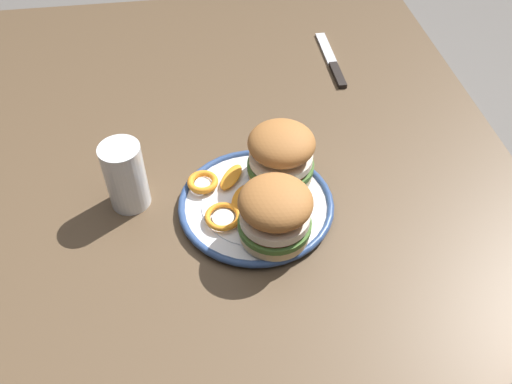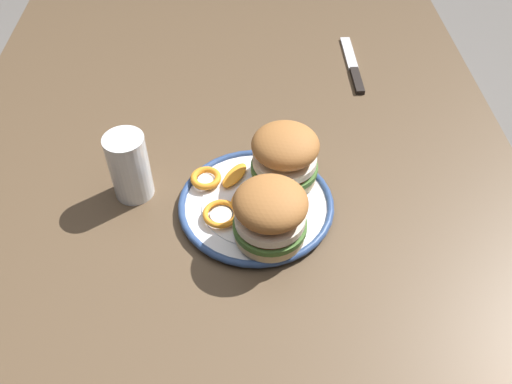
{
  "view_description": "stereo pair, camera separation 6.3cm",
  "coord_description": "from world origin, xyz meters",
  "px_view_note": "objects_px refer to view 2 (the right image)",
  "views": [
    {
      "loc": [
        0.66,
        -0.05,
        1.4
      ],
      "look_at": [
        0.07,
        0.04,
        0.77
      ],
      "focal_mm": 37.33,
      "sensor_mm": 36.0,
      "label": 1
    },
    {
      "loc": [
        0.67,
        0.02,
        1.4
      ],
      "look_at": [
        0.07,
        0.04,
        0.77
      ],
      "focal_mm": 37.33,
      "sensor_mm": 36.0,
      "label": 2
    }
  ],
  "objects_px": {
    "sandwich_half_right": "(270,214)",
    "drinking_glass": "(130,170)",
    "sandwich_half_left": "(285,156)",
    "dining_table": "(233,209)",
    "dinner_plate": "(256,205)",
    "table_knife": "(353,68)"
  },
  "relations": [
    {
      "from": "sandwich_half_right",
      "to": "dinner_plate",
      "type": "bearing_deg",
      "value": -165.56
    },
    {
      "from": "drinking_glass",
      "to": "sandwich_half_left",
      "type": "bearing_deg",
      "value": 91.91
    },
    {
      "from": "drinking_glass",
      "to": "table_knife",
      "type": "height_order",
      "value": "drinking_glass"
    },
    {
      "from": "dining_table",
      "to": "dinner_plate",
      "type": "xyz_separation_m",
      "value": [
        0.07,
        0.04,
        0.09
      ]
    },
    {
      "from": "sandwich_half_right",
      "to": "sandwich_half_left",
      "type": "bearing_deg",
      "value": 165.97
    },
    {
      "from": "sandwich_half_left",
      "to": "drinking_glass",
      "type": "relative_size",
      "value": 1.12
    },
    {
      "from": "sandwich_half_right",
      "to": "drinking_glass",
      "type": "height_order",
      "value": "drinking_glass"
    },
    {
      "from": "sandwich_half_left",
      "to": "drinking_glass",
      "type": "xyz_separation_m",
      "value": [
        0.01,
        -0.26,
        -0.02
      ]
    },
    {
      "from": "dining_table",
      "to": "drinking_glass",
      "type": "height_order",
      "value": "drinking_glass"
    },
    {
      "from": "dinner_plate",
      "to": "drinking_glass",
      "type": "xyz_separation_m",
      "value": [
        -0.05,
        -0.21,
        0.04
      ]
    },
    {
      "from": "sandwich_half_left",
      "to": "drinking_glass",
      "type": "height_order",
      "value": "drinking_glass"
    },
    {
      "from": "dinner_plate",
      "to": "sandwich_half_left",
      "type": "bearing_deg",
      "value": 137.51
    },
    {
      "from": "sandwich_half_right",
      "to": "drinking_glass",
      "type": "relative_size",
      "value": 1.04
    },
    {
      "from": "sandwich_half_left",
      "to": "sandwich_half_right",
      "type": "distance_m",
      "value": 0.13
    },
    {
      "from": "dining_table",
      "to": "sandwich_half_left",
      "type": "bearing_deg",
      "value": 78.21
    },
    {
      "from": "dinner_plate",
      "to": "drinking_glass",
      "type": "bearing_deg",
      "value": -102.56
    },
    {
      "from": "dining_table",
      "to": "table_knife",
      "type": "bearing_deg",
      "value": 140.53
    },
    {
      "from": "dinner_plate",
      "to": "sandwich_half_right",
      "type": "bearing_deg",
      "value": 14.44
    },
    {
      "from": "dining_table",
      "to": "dinner_plate",
      "type": "height_order",
      "value": "dinner_plate"
    },
    {
      "from": "dining_table",
      "to": "dinner_plate",
      "type": "bearing_deg",
      "value": 28.5
    },
    {
      "from": "sandwich_half_left",
      "to": "table_knife",
      "type": "distance_m",
      "value": 0.4
    },
    {
      "from": "dining_table",
      "to": "dinner_plate",
      "type": "relative_size",
      "value": 5.31
    }
  ]
}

